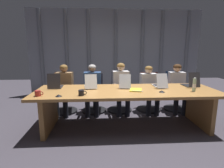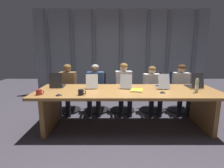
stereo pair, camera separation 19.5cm
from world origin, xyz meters
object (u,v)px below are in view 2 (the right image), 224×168
at_px(office_chair_center, 122,96).
at_px(coffee_mug_near, 80,92).
at_px(laptop_left_end, 57,84).
at_px(laptop_left_mid, 91,85).
at_px(office_chair_right_end, 179,96).
at_px(laptop_right_end, 193,85).
at_px(office_chair_left_mid, 96,97).
at_px(laptop_right_mid, 161,85).
at_px(conference_mic_left_side, 162,92).
at_px(spiral_notepad, 136,90).
at_px(person_center, 123,85).
at_px(conference_mic_middle, 58,95).
at_px(person_right_end, 181,86).
at_px(person_left_mid, 94,86).
at_px(person_right_mid, 152,87).
at_px(laptop_center, 125,85).
at_px(office_chair_left_end, 67,96).
at_px(water_bottle_primary, 196,86).
at_px(office_chair_right_mid, 152,96).
at_px(person_left_end, 66,86).
at_px(coffee_mug_far, 38,92).

height_order(office_chair_center, coffee_mug_near, office_chair_center).
distance_m(laptop_left_end, coffee_mug_near, 0.85).
distance_m(laptop_left_mid, office_chair_right_end, 2.28).
height_order(laptop_left_end, laptop_right_end, laptop_right_end).
bearing_deg(office_chair_left_mid, coffee_mug_near, -4.82).
height_order(laptop_right_mid, coffee_mug_near, laptop_right_mid).
relative_size(laptop_right_end, conference_mic_left_side, 3.68).
relative_size(laptop_right_end, spiral_notepad, 1.16).
distance_m(person_center, conference_mic_middle, 1.72).
relative_size(laptop_right_mid, spiral_notepad, 1.31).
height_order(person_right_end, conference_mic_left_side, person_right_end).
xyz_separation_m(person_left_mid, person_right_mid, (1.37, -0.00, -0.02)).
bearing_deg(person_center, laptop_right_end, 61.87).
distance_m(laptop_center, person_center, 0.62).
bearing_deg(laptop_center, office_chair_left_end, 68.69).
height_order(laptop_right_end, spiral_notepad, laptop_right_end).
relative_size(laptop_center, laptop_right_end, 1.10).
bearing_deg(person_center, water_bottle_primary, 46.01).
height_order(water_bottle_primary, spiral_notepad, water_bottle_primary).
distance_m(office_chair_left_end, office_chair_right_mid, 2.11).
bearing_deg(person_left_end, person_right_end, 94.32).
distance_m(laptop_left_end, person_left_end, 0.62).
height_order(person_left_end, conference_mic_left_side, person_left_end).
relative_size(laptop_left_end, spiral_notepad, 1.07).
xyz_separation_m(laptop_right_end, office_chair_right_mid, (-0.65, 0.78, -0.46)).
relative_size(person_left_end, person_right_mid, 1.04).
bearing_deg(coffee_mug_far, person_left_mid, 54.65).
bearing_deg(laptop_center, office_chair_left_mid, 48.65).
bearing_deg(laptop_right_mid, laptop_left_mid, 89.39).
height_order(office_chair_center, person_right_mid, person_right_mid).
bearing_deg(person_right_mid, person_left_end, -94.43).
relative_size(laptop_center, office_chair_right_end, 0.46).
bearing_deg(person_right_end, coffee_mug_far, -62.83).
bearing_deg(office_chair_right_mid, person_right_mid, -6.98).
relative_size(laptop_right_end, coffee_mug_far, 2.86).
distance_m(person_right_end, conference_mic_left_side, 1.31).
bearing_deg(laptop_left_end, coffee_mug_near, -138.06).
relative_size(laptop_center, coffee_mug_far, 3.16).
bearing_deg(laptop_right_mid, water_bottle_primary, -128.98).
distance_m(laptop_right_end, office_chair_left_mid, 2.23).
bearing_deg(office_chair_left_end, conference_mic_middle, -0.43).
distance_m(laptop_right_mid, conference_mic_left_side, 0.46).
bearing_deg(laptop_right_end, conference_mic_middle, 102.79).
bearing_deg(office_chair_left_end, person_center, 75.13).
bearing_deg(laptop_center, laptop_right_mid, -83.89).
bearing_deg(conference_mic_left_side, person_center, 120.21).
height_order(person_right_end, conference_mic_middle, person_right_end).
distance_m(office_chair_left_mid, spiral_notepad, 1.40).
xyz_separation_m(person_left_mid, conference_mic_left_side, (1.31, -1.07, 0.12)).
bearing_deg(laptop_right_end, coffee_mug_far, 100.38).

